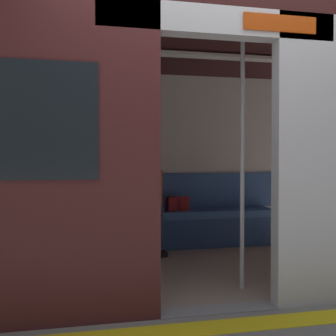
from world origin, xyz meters
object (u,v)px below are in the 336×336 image
(person_seated, at_px, (142,194))
(grab_pole_door, at_px, (156,162))
(book, at_px, (107,212))
(handbag, at_px, (178,204))
(bench_seat, at_px, (156,220))
(train_car, at_px, (172,117))
(grab_pole_far, at_px, (242,161))

(person_seated, distance_m, grab_pole_door, 1.86)
(person_seated, relative_size, book, 5.36)
(handbag, bearing_deg, grab_pole_door, 70.68)
(bench_seat, bearing_deg, grab_pole_door, 78.54)
(bench_seat, xyz_separation_m, grab_pole_door, (0.38, 1.86, 0.73))
(book, relative_size, grab_pole_door, 0.10)
(train_car, height_order, grab_pole_door, train_car)
(train_car, distance_m, grab_pole_door, 0.98)
(person_seated, height_order, grab_pole_far, grab_pole_far)
(train_car, distance_m, book, 1.57)
(grab_pole_far, bearing_deg, book, -61.79)
(bench_seat, distance_m, handbag, 0.35)
(book, distance_m, grab_pole_far, 2.12)
(train_car, xyz_separation_m, grab_pole_door, (0.33, 0.82, -0.43))
(person_seated, bearing_deg, grab_pole_far, 107.67)
(bench_seat, xyz_separation_m, person_seated, (0.17, 0.05, 0.33))
(bench_seat, distance_m, grab_pole_far, 1.95)
(handbag, bearing_deg, book, 1.68)
(train_car, bearing_deg, person_seated, -83.00)
(grab_pole_far, bearing_deg, train_car, -59.88)
(train_car, relative_size, grab_pole_far, 2.98)
(bench_seat, xyz_separation_m, handbag, (-0.29, -0.04, 0.19))
(bench_seat, height_order, handbag, handbag)
(handbag, height_order, book, handbag)
(grab_pole_door, bearing_deg, grab_pole_far, -173.63)
(grab_pole_far, bearing_deg, grab_pole_door, 6.37)
(person_seated, distance_m, book, 0.47)
(train_car, xyz_separation_m, book, (0.53, -1.05, -1.04))
(train_car, height_order, handbag, train_car)
(train_car, xyz_separation_m, person_seated, (0.12, -0.98, -0.83))
(train_car, height_order, bench_seat, train_car)
(train_car, xyz_separation_m, bench_seat, (-0.05, -1.04, -1.16))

